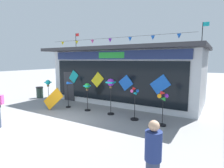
{
  "coord_description": "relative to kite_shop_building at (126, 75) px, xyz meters",
  "views": [
    {
      "loc": [
        6.53,
        -5.61,
        2.85
      ],
      "look_at": [
        1.32,
        3.02,
        1.51
      ],
      "focal_mm": 29.44,
      "sensor_mm": 36.0,
      "label": 1
    }
  ],
  "objects": [
    {
      "name": "person_near_camera",
      "position": [
        4.61,
        -7.93,
        -0.98
      ],
      "size": [
        0.34,
        0.34,
        1.68
      ],
      "rotation": [
        0.0,
        0.0,
        5.1
      ],
      "color": "#333D56",
      "rests_on": "ground_plane"
    },
    {
      "name": "ground_plane",
      "position": [
        -0.85,
        -5.69,
        -1.83
      ],
      "size": [
        80.0,
        80.0,
        0.0
      ],
      "primitive_type": "plane",
      "color": "gray"
    },
    {
      "name": "wind_spinner_center_right",
      "position": [
        0.79,
        -3.34,
        -0.31
      ],
      "size": [
        0.39,
        0.39,
        1.89
      ],
      "color": "black",
      "rests_on": "ground_plane"
    },
    {
      "name": "display_kite_on_ground",
      "position": [
        -2.45,
        -4.29,
        -1.19
      ],
      "size": [
        1.29,
        0.35,
        1.29
      ],
      "primitive_type": "cube",
      "rotation": [
        -0.27,
        0.79,
        0.0
      ],
      "color": "orange",
      "rests_on": "ground_plane"
    },
    {
      "name": "wind_spinner_far_right",
      "position": [
        3.58,
        -3.64,
        -0.8
      ],
      "size": [
        0.43,
        0.34,
        1.54
      ],
      "color": "black",
      "rests_on": "ground_plane"
    },
    {
      "name": "kite_shop_building",
      "position": [
        0.0,
        0.0,
        0.0
      ],
      "size": [
        10.06,
        5.04,
        4.93
      ],
      "color": "silver",
      "rests_on": "ground_plane"
    },
    {
      "name": "trash_bin",
      "position": [
        -6.0,
        -2.49,
        -1.41
      ],
      "size": [
        0.52,
        0.52,
        0.83
      ],
      "color": "#2D4238",
      "rests_on": "ground_plane"
    },
    {
      "name": "wind_spinner_far_left",
      "position": [
        -3.68,
        -3.6,
        -0.61
      ],
      "size": [
        0.31,
        0.31,
        1.59
      ],
      "color": "black",
      "rests_on": "ground_plane"
    },
    {
      "name": "wind_spinner_left",
      "position": [
        -2.01,
        -3.46,
        -0.81
      ],
      "size": [
        0.58,
        0.3,
        1.57
      ],
      "color": "black",
      "rests_on": "ground_plane"
    },
    {
      "name": "wind_spinner_right",
      "position": [
        2.22,
        -3.52,
        -0.94
      ],
      "size": [
        0.39,
        0.39,
        1.59
      ],
      "color": "black",
      "rests_on": "ground_plane"
    },
    {
      "name": "wind_spinner_center_left",
      "position": [
        -0.7,
        -3.41,
        -0.68
      ],
      "size": [
        0.34,
        0.34,
        1.56
      ],
      "color": "black",
      "rests_on": "ground_plane"
    }
  ]
}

